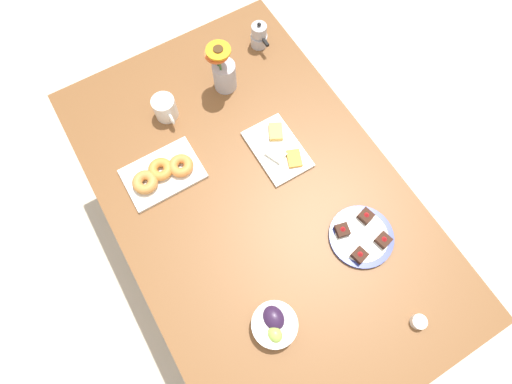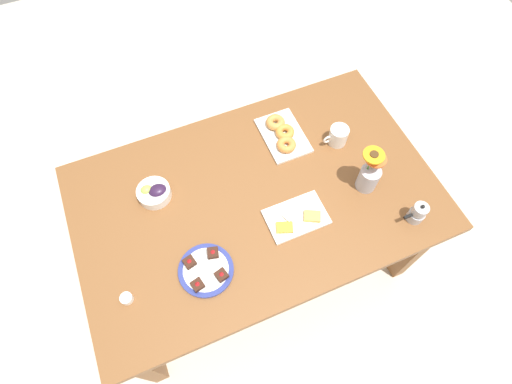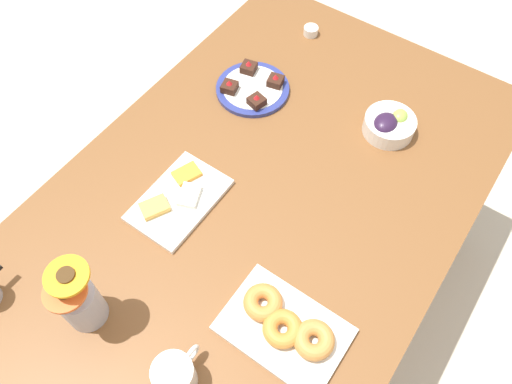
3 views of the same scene
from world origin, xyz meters
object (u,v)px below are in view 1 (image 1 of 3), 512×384
object	(u,v)px
dining_table	(256,204)
flower_vase	(224,73)
croissant_platter	(162,173)
dessert_plate	(361,236)
moka_pot	(259,36)
grape_bowl	(274,324)
jam_cup_honey	(419,322)
cheese_platter	(278,149)
coffee_mug	(165,108)

from	to	relation	value
dining_table	flower_vase	world-z (taller)	flower_vase
dining_table	croissant_platter	xyz separation A→B (m)	(-0.24, -0.25, 0.11)
dessert_plate	moka_pot	size ratio (longest dim) A/B	1.89
grape_bowl	moka_pot	size ratio (longest dim) A/B	1.23
dining_table	jam_cup_honey	distance (m)	0.69
grape_bowl	cheese_platter	size ratio (longest dim) A/B	0.56
dining_table	jam_cup_honey	world-z (taller)	jam_cup_honey
cheese_platter	croissant_platter	xyz separation A→B (m)	(-0.13, -0.42, 0.01)
cheese_platter	jam_cup_honey	bearing A→B (deg)	4.37
flower_vase	dessert_plate	bearing A→B (deg)	7.05
dessert_plate	moka_pot	bearing A→B (deg)	171.95
dining_table	dessert_plate	bearing A→B (deg)	36.48
grape_bowl	flower_vase	world-z (taller)	flower_vase
dining_table	grape_bowl	bearing A→B (deg)	-23.31
croissant_platter	moka_pot	size ratio (longest dim) A/B	2.35
croissant_platter	jam_cup_honey	xyz separation A→B (m)	(0.88, 0.48, -0.01)
grape_bowl	jam_cup_honey	size ratio (longest dim) A/B	3.05
coffee_mug	dessert_plate	size ratio (longest dim) A/B	0.55
moka_pot	flower_vase	bearing A→B (deg)	-63.84
jam_cup_honey	moka_pot	xyz separation A→B (m)	(-1.23, 0.14, 0.03)
jam_cup_honey	moka_pot	bearing A→B (deg)	173.55
cheese_platter	dessert_plate	distance (m)	0.44
cheese_platter	croissant_platter	world-z (taller)	croissant_platter
grape_bowl	jam_cup_honey	world-z (taller)	grape_bowl
cheese_platter	croissant_platter	bearing A→B (deg)	-106.74
cheese_platter	moka_pot	distance (m)	0.51
coffee_mug	moka_pot	distance (m)	0.50
dining_table	coffee_mug	size ratio (longest dim) A/B	12.97
coffee_mug	croissant_platter	xyz separation A→B (m)	(0.23, -0.13, -0.03)
coffee_mug	croissant_platter	distance (m)	0.26
jam_cup_honey	dessert_plate	world-z (taller)	dessert_plate
cheese_platter	jam_cup_honey	distance (m)	0.76
dining_table	moka_pot	world-z (taller)	moka_pot
moka_pot	croissant_platter	bearing A→B (deg)	-60.97
jam_cup_honey	croissant_platter	bearing A→B (deg)	-151.67
flower_vase	moka_pot	bearing A→B (deg)	116.16
croissant_platter	dessert_plate	distance (m)	0.74
croissant_platter	moka_pot	xyz separation A→B (m)	(-0.34, 0.62, 0.03)
grape_bowl	jam_cup_honey	bearing A→B (deg)	60.28
croissant_platter	dessert_plate	xyz separation A→B (m)	(0.56, 0.49, -0.01)
croissant_platter	flower_vase	world-z (taller)	flower_vase
dessert_plate	cheese_platter	bearing A→B (deg)	-171.06
cheese_platter	moka_pot	world-z (taller)	moka_pot
coffee_mug	croissant_platter	size ratio (longest dim) A/B	0.44
croissant_platter	jam_cup_honey	size ratio (longest dim) A/B	5.83
croissant_platter	dessert_plate	bearing A→B (deg)	40.90
cheese_platter	jam_cup_honey	xyz separation A→B (m)	(0.76, 0.06, 0.01)
jam_cup_honey	dessert_plate	size ratio (longest dim) A/B	0.21
coffee_mug	jam_cup_honey	world-z (taller)	coffee_mug
grape_bowl	flower_vase	bearing A→B (deg)	160.47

